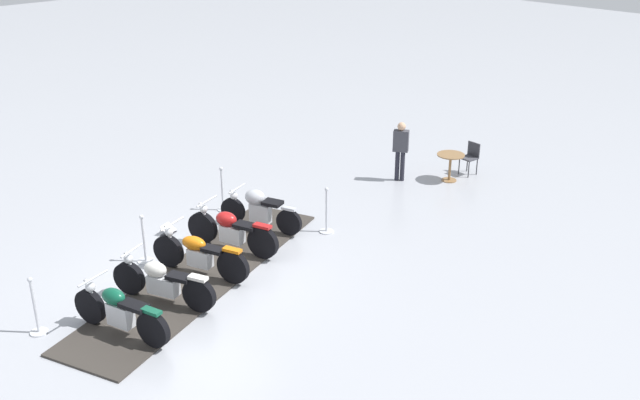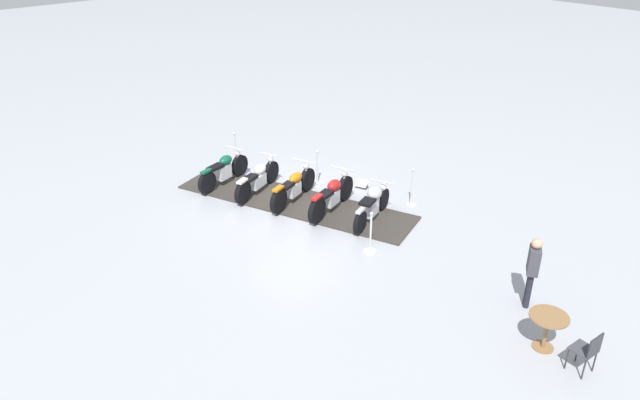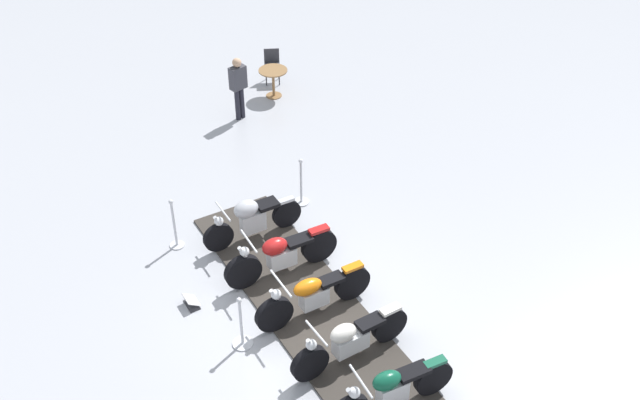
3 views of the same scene
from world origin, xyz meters
name	(u,v)px [view 2 (image 2 of 3)]	position (x,y,z in m)	size (l,w,h in m)	color
ground_plane	(294,202)	(0.00, 0.00, 0.00)	(80.00, 80.00, 0.00)	#A8AAB2
display_platform	(294,202)	(0.00, 0.00, 0.02)	(6.99, 1.66, 0.04)	#38332D
motorcycle_chrome	(373,203)	(-2.24, -0.85, 0.54)	(0.92, 2.01, 0.93)	black
motorcycle_maroon	(332,195)	(-1.12, -0.43, 0.50)	(0.93, 2.20, 1.03)	black
motorcycle_copper	(294,186)	(0.01, -0.03, 0.49)	(0.99, 2.17, 1.01)	black
motorcycle_cream	(258,178)	(1.14, 0.38, 0.47)	(1.02, 2.12, 0.96)	black
motorcycle_forest	(224,170)	(2.26, 0.78, 0.50)	(0.83, 2.09, 0.96)	black
stanchion_left_front	(370,240)	(-3.27, 0.32, 0.35)	(0.34, 0.34, 1.10)	silver
stanchion_right_rear	(236,154)	(3.27, -0.32, 0.37)	(0.32, 0.32, 1.12)	silver
stanchion_right_front	(412,192)	(-2.33, -2.32, 0.40)	(0.29, 0.29, 1.13)	silver
stanchion_right_mid	(317,174)	(0.47, -1.32, 0.32)	(0.36, 0.36, 1.08)	silver
info_placard	(362,186)	(-0.62, -2.12, 0.07)	(0.40, 0.33, 0.22)	#333338
cafe_table	(548,324)	(-7.88, 0.37, 0.56)	(0.74, 0.74, 0.75)	olive
cafe_chair_near_table	(587,350)	(-8.69, 0.45, 0.52)	(0.44, 0.44, 0.88)	#2D2D33
bystander_person	(533,266)	(-6.94, -0.59, 0.97)	(0.40, 0.46, 1.62)	#23232D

